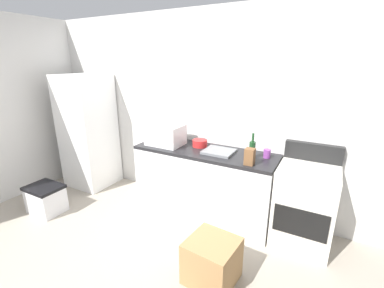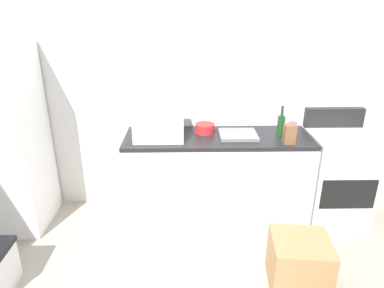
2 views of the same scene
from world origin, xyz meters
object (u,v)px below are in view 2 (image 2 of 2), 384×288
Objects in this scene: refrigerator at (2,140)px; mixing_bowl at (205,128)px; stove_oven at (336,175)px; cardboard_box_medium at (299,263)px; microwave at (159,125)px; knife_block at (289,134)px; wine_bottle at (281,125)px; coffee_mug at (292,127)px.

mixing_bowl is (1.93, 0.15, 0.06)m from refrigerator.
cardboard_box_medium is at bearing -123.46° from stove_oven.
microwave is 0.47m from mixing_bowl.
refrigerator is 3.30m from stove_oven.
knife_block is 1.11m from cardboard_box_medium.
cardboard_box_medium is (1.13, -0.94, -0.82)m from microwave.
knife_block is (1.19, -0.15, -0.05)m from microwave.
wine_bottle is 0.73m from mixing_bowl.
wine_bottle is at bearing -144.49° from coffee_mug.
mixing_bowl is (-0.87, -0.00, -0.00)m from coffee_mug.
refrigerator is 2.86m from cardboard_box_medium.
wine_bottle is 1.27m from cardboard_box_medium.
wine_bottle is 3.00× the size of coffee_mug.
refrigerator is 1.50m from microwave.
knife_block is 0.41× the size of cardboard_box_medium.
wine_bottle is (-0.62, -0.01, 0.54)m from stove_oven.
cardboard_box_medium is (-0.65, -0.99, -0.25)m from stove_oven.
microwave reaches higher than knife_block.
stove_oven is at bearing 56.54° from cardboard_box_medium.
microwave is at bearing 0.28° from refrigerator.
stove_oven is 0.82m from wine_bottle.
microwave is (1.49, 0.01, 0.15)m from refrigerator.
wine_bottle is 0.68× the size of cardboard_box_medium.
wine_bottle is at bearing -8.20° from mixing_bowl.
knife_block is (0.03, -0.19, -0.02)m from wine_bottle.
refrigerator is at bearing -179.72° from microwave.
stove_oven is at bearing 0.97° from refrigerator.
stove_oven is at bearing 0.80° from wine_bottle.
wine_bottle is at bearing 99.02° from knife_block.
mixing_bowl is 1.48m from cardboard_box_medium.
stove_oven is at bearing 18.83° from knife_block.
wine_bottle is 0.20m from knife_block.
coffee_mug is (-0.47, 0.10, 0.48)m from stove_oven.
wine_bottle is 0.19m from coffee_mug.
refrigerator is at bearing 160.31° from cardboard_box_medium.
mixing_bowl is (-0.75, 0.30, -0.04)m from knife_block.
stove_oven reaches higher than knife_block.
stove_oven is 6.11× the size of knife_block.
wine_bottle reaches higher than knife_block.
cardboard_box_medium is at bearing -94.78° from knife_block.
mixing_bowl is at bearing -179.90° from coffee_mug.
cardboard_box_medium is at bearing -57.72° from mixing_bowl.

